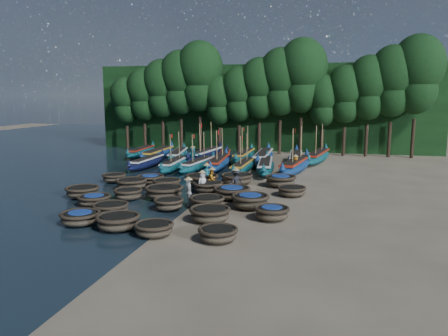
% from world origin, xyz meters
% --- Properties ---
extents(ground, '(120.00, 120.00, 0.00)m').
position_xyz_m(ground, '(0.00, 0.00, 0.00)').
color(ground, gray).
rests_on(ground, ground).
extents(foliage_wall, '(40.00, 3.00, 10.00)m').
position_xyz_m(foliage_wall, '(0.00, 23.50, 5.00)').
color(foliage_wall, black).
rests_on(foliage_wall, ground).
extents(coracle_1, '(2.05, 2.05, 0.67)m').
position_xyz_m(coracle_1, '(-4.27, -9.53, 0.39)').
color(coracle_1, brown).
rests_on(coracle_1, ground).
extents(coracle_2, '(2.37, 2.37, 0.76)m').
position_xyz_m(coracle_2, '(-2.02, -9.87, 0.44)').
color(coracle_2, brown).
rests_on(coracle_2, ground).
extents(coracle_3, '(2.03, 2.03, 0.65)m').
position_xyz_m(coracle_3, '(0.03, -10.35, 0.37)').
color(coracle_3, brown).
rests_on(coracle_3, ground).
extents(coracle_4, '(1.83, 1.83, 0.66)m').
position_xyz_m(coracle_4, '(3.10, -10.42, 0.38)').
color(coracle_4, brown).
rests_on(coracle_4, ground).
extents(coracle_5, '(2.28, 2.28, 0.66)m').
position_xyz_m(coracle_5, '(-5.57, -5.93, 0.38)').
color(coracle_5, brown).
rests_on(coracle_5, ground).
extents(coracle_6, '(2.44, 2.44, 0.66)m').
position_xyz_m(coracle_6, '(-3.67, -7.52, 0.38)').
color(coracle_6, brown).
rests_on(coracle_6, ground).
extents(coracle_7, '(1.73, 1.73, 0.68)m').
position_xyz_m(coracle_7, '(-0.96, -5.82, 0.39)').
color(coracle_7, brown).
rests_on(coracle_7, ground).
extents(coracle_8, '(2.16, 2.16, 0.77)m').
position_xyz_m(coracle_8, '(1.93, -7.51, 0.44)').
color(coracle_8, brown).
rests_on(coracle_8, ground).
extents(coracle_9, '(1.88, 1.88, 0.73)m').
position_xyz_m(coracle_9, '(4.98, -6.47, 0.42)').
color(coracle_9, brown).
rests_on(coracle_9, ground).
extents(coracle_10, '(2.40, 2.40, 0.74)m').
position_xyz_m(coracle_10, '(-7.35, -4.27, 0.43)').
color(coracle_10, brown).
rests_on(coracle_10, ground).
extents(coracle_11, '(2.05, 2.05, 0.70)m').
position_xyz_m(coracle_11, '(-4.32, -4.03, 0.40)').
color(coracle_11, brown).
rests_on(coracle_11, ground).
extents(coracle_12, '(2.94, 2.94, 0.82)m').
position_xyz_m(coracle_12, '(-2.21, -3.32, 0.47)').
color(coracle_12, brown).
rests_on(coracle_12, ground).
extents(coracle_13, '(2.08, 2.08, 0.68)m').
position_xyz_m(coracle_13, '(1.02, -4.83, 0.39)').
color(coracle_13, brown).
rests_on(coracle_13, ground).
extents(coracle_14, '(2.66, 2.66, 0.84)m').
position_xyz_m(coracle_14, '(3.48, -4.43, 0.49)').
color(coracle_14, brown).
rests_on(coracle_14, ground).
extents(coracle_15, '(2.59, 2.59, 0.79)m').
position_xyz_m(coracle_15, '(-5.37, -1.37, 0.45)').
color(coracle_15, brown).
rests_on(coracle_15, ground).
extents(coracle_16, '(2.20, 2.20, 0.74)m').
position_xyz_m(coracle_16, '(-3.04, -0.68, 0.42)').
color(coracle_16, brown).
rests_on(coracle_16, ground).
extents(coracle_17, '(2.21, 2.21, 0.74)m').
position_xyz_m(coracle_17, '(-0.02, -0.94, 0.42)').
color(coracle_17, brown).
rests_on(coracle_17, ground).
extents(coracle_18, '(2.52, 2.52, 0.79)m').
position_xyz_m(coracle_18, '(1.95, -2.39, 0.45)').
color(coracle_18, brown).
rests_on(coracle_18, ground).
extents(coracle_19, '(2.14, 2.14, 0.65)m').
position_xyz_m(coracle_19, '(5.53, -0.69, 0.37)').
color(coracle_19, brown).
rests_on(coracle_19, ground).
extents(coracle_20, '(1.79, 1.79, 0.65)m').
position_xyz_m(coracle_20, '(-7.81, 0.82, 0.37)').
color(coracle_20, brown).
rests_on(coracle_20, ground).
extents(coracle_21, '(2.06, 2.06, 0.67)m').
position_xyz_m(coracle_21, '(-4.89, 0.78, 0.39)').
color(coracle_21, brown).
rests_on(coracle_21, ground).
extents(coracle_22, '(2.40, 2.40, 0.82)m').
position_xyz_m(coracle_22, '(-1.06, 1.17, 0.47)').
color(coracle_22, brown).
rests_on(coracle_22, ground).
extents(coracle_23, '(2.37, 2.37, 0.77)m').
position_xyz_m(coracle_23, '(1.27, 2.29, 0.44)').
color(coracle_23, brown).
rests_on(coracle_23, ground).
extents(coracle_24, '(2.68, 2.68, 0.82)m').
position_xyz_m(coracle_24, '(4.49, 2.10, 0.47)').
color(coracle_24, brown).
rests_on(coracle_24, ground).
extents(long_boat_2, '(1.46, 7.51, 1.32)m').
position_xyz_m(long_boat_2, '(-8.12, 7.70, 0.50)').
color(long_boat_2, '#0D1433').
rests_on(long_boat_2, ground).
extents(long_boat_3, '(1.75, 7.70, 3.28)m').
position_xyz_m(long_boat_3, '(-5.26, 7.05, 0.52)').
color(long_boat_3, '#104F5C').
rests_on(long_boat_3, ground).
extents(long_boat_4, '(2.12, 7.65, 3.27)m').
position_xyz_m(long_boat_4, '(-3.25, 7.49, 0.52)').
color(long_boat_4, '#104F5C').
rests_on(long_boat_4, ground).
extents(long_boat_5, '(2.05, 8.37, 3.57)m').
position_xyz_m(long_boat_5, '(-1.67, 8.56, 0.57)').
color(long_boat_5, navy).
rests_on(long_boat_5, ground).
extents(long_boat_6, '(1.48, 7.60, 3.23)m').
position_xyz_m(long_boat_6, '(0.78, 7.25, 0.51)').
color(long_boat_6, '#104F5C').
rests_on(long_boat_6, ground).
extents(long_boat_7, '(2.33, 8.31, 1.47)m').
position_xyz_m(long_boat_7, '(2.59, 7.78, 0.56)').
color(long_boat_7, '#104F5C').
rests_on(long_boat_7, ground).
extents(long_boat_8, '(2.96, 8.97, 3.86)m').
position_xyz_m(long_boat_8, '(5.10, 8.28, 0.61)').
color(long_boat_8, navy).
rests_on(long_boat_8, ground).
extents(long_boat_9, '(1.67, 7.63, 1.34)m').
position_xyz_m(long_boat_9, '(-11.76, 14.53, 0.51)').
color(long_boat_9, '#104F5C').
rests_on(long_boat_9, ground).
extents(long_boat_10, '(1.68, 8.81, 1.55)m').
position_xyz_m(long_boat_10, '(-9.09, 12.65, 0.59)').
color(long_boat_10, navy).
rests_on(long_boat_10, ground).
extents(long_boat_11, '(2.82, 8.19, 1.46)m').
position_xyz_m(long_boat_11, '(-6.89, 12.51, 0.56)').
color(long_boat_11, '#104F5C').
rests_on(long_boat_11, ground).
extents(long_boat_12, '(2.53, 8.89, 3.80)m').
position_xyz_m(long_boat_12, '(-4.20, 13.15, 0.60)').
color(long_boat_12, '#0D1433').
rests_on(long_boat_12, ground).
extents(long_boat_13, '(2.47, 7.52, 1.34)m').
position_xyz_m(long_boat_13, '(-2.18, 12.70, 0.51)').
color(long_boat_13, '#0D1433').
rests_on(long_boat_13, ground).
extents(long_boat_14, '(1.56, 8.12, 3.45)m').
position_xyz_m(long_boat_14, '(-0.36, 13.69, 0.55)').
color(long_boat_14, '#104F5C').
rests_on(long_boat_14, ground).
extents(long_boat_15, '(1.85, 9.12, 1.61)m').
position_xyz_m(long_boat_15, '(1.71, 12.75, 0.61)').
color(long_boat_15, navy).
rests_on(long_boat_15, ground).
extents(long_boat_16, '(2.02, 8.64, 1.52)m').
position_xyz_m(long_boat_16, '(4.79, 12.50, 0.58)').
color(long_boat_16, navy).
rests_on(long_boat_16, ground).
extents(long_boat_17, '(2.95, 8.55, 3.68)m').
position_xyz_m(long_boat_17, '(6.76, 14.50, 0.58)').
color(long_boat_17, '#104F5C').
rests_on(long_boat_17, ground).
extents(fisherman_0, '(0.78, 0.87, 1.70)m').
position_xyz_m(fisherman_0, '(-0.31, -1.28, 0.82)').
color(fisherman_0, silver).
rests_on(fisherman_0, ground).
extents(fisherman_1, '(0.60, 0.52, 1.77)m').
position_xyz_m(fisherman_1, '(-0.74, 1.31, 0.90)').
color(fisherman_1, '#1B6471').
rests_on(fisherman_1, ground).
extents(fisherman_2, '(0.71, 0.84, 1.71)m').
position_xyz_m(fisherman_2, '(0.03, -0.02, 0.82)').
color(fisherman_2, '#BB7319').
rests_on(fisherman_2, ground).
extents(fisherman_3, '(1.16, 1.16, 1.82)m').
position_xyz_m(fisherman_3, '(1.80, -0.52, 0.85)').
color(fisherman_3, black).
rests_on(fisherman_3, ground).
extents(fisherman_4, '(0.80, 1.05, 1.86)m').
position_xyz_m(fisherman_4, '(-0.18, -4.60, 0.90)').
color(fisherman_4, silver).
rests_on(fisherman_4, ground).
extents(fisherman_5, '(1.62, 1.50, 2.01)m').
position_xyz_m(fisherman_5, '(-4.41, 9.58, 0.93)').
color(fisherman_5, '#1B6471').
rests_on(fisherman_5, ground).
extents(fisherman_6, '(0.62, 0.83, 1.75)m').
position_xyz_m(fisherman_6, '(5.13, 7.52, 0.85)').
color(fisherman_6, '#BB7319').
rests_on(fisherman_6, ground).
extents(tree_0, '(3.68, 3.68, 8.68)m').
position_xyz_m(tree_0, '(-16.00, 20.00, 5.97)').
color(tree_0, black).
rests_on(tree_0, ground).
extents(tree_1, '(4.09, 4.09, 9.65)m').
position_xyz_m(tree_1, '(-13.70, 20.00, 6.65)').
color(tree_1, black).
rests_on(tree_1, ground).
extents(tree_2, '(4.51, 4.51, 10.63)m').
position_xyz_m(tree_2, '(-11.40, 20.00, 7.32)').
color(tree_2, black).
rests_on(tree_2, ground).
extents(tree_3, '(4.92, 4.92, 11.60)m').
position_xyz_m(tree_3, '(-9.10, 20.00, 8.00)').
color(tree_3, black).
rests_on(tree_3, ground).
extents(tree_4, '(5.34, 5.34, 12.58)m').
position_xyz_m(tree_4, '(-6.80, 20.00, 8.67)').
color(tree_4, black).
rests_on(tree_4, ground).
extents(tree_5, '(3.68, 3.68, 8.68)m').
position_xyz_m(tree_5, '(-4.50, 20.00, 5.97)').
color(tree_5, black).
rests_on(tree_5, ground).
extents(tree_6, '(4.09, 4.09, 9.65)m').
position_xyz_m(tree_6, '(-2.20, 20.00, 6.65)').
color(tree_6, black).
rests_on(tree_6, ground).
extents(tree_7, '(4.51, 4.51, 10.63)m').
position_xyz_m(tree_7, '(0.10, 20.00, 7.32)').
color(tree_7, black).
rests_on(tree_7, ground).
extents(tree_8, '(4.92, 4.92, 11.60)m').
position_xyz_m(tree_8, '(2.40, 20.00, 8.00)').
color(tree_8, black).
rests_on(tree_8, ground).
extents(tree_9, '(5.34, 5.34, 12.58)m').
position_xyz_m(tree_9, '(4.70, 20.00, 8.67)').
color(tree_9, black).
rests_on(tree_9, ground).
extents(tree_10, '(3.68, 3.68, 8.68)m').
position_xyz_m(tree_10, '(7.00, 20.00, 5.97)').
color(tree_10, black).
rests_on(tree_10, ground).
extents(tree_11, '(4.09, 4.09, 9.65)m').
position_xyz_m(tree_11, '(9.30, 20.00, 6.65)').
color(tree_11, black).
rests_on(tree_11, ground).
extents(tree_12, '(4.51, 4.51, 10.63)m').
position_xyz_m(tree_12, '(11.60, 20.00, 7.32)').
color(tree_12, black).
rests_on(tree_12, ground).
extents(tree_13, '(4.92, 4.92, 11.60)m').
position_xyz_m(tree_13, '(13.90, 20.00, 8.00)').
color(tree_13, black).
rests_on(tree_13, ground).
extents(tree_14, '(5.34, 5.34, 12.58)m').
position_xyz_m(tree_14, '(16.20, 20.00, 8.67)').
color(tree_14, black).
rests_on(tree_14, ground).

